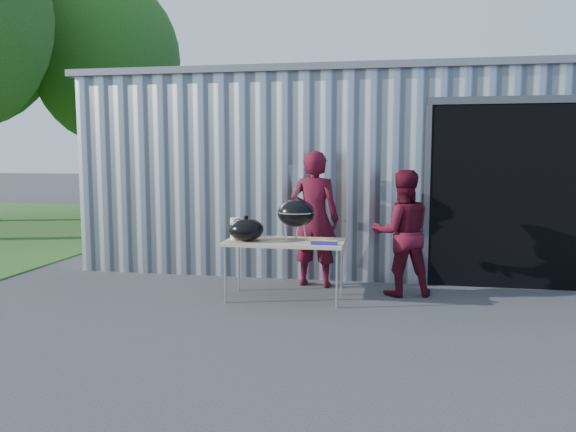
% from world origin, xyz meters
% --- Properties ---
extents(ground, '(80.00, 80.00, 0.00)m').
position_xyz_m(ground, '(0.00, 0.00, 0.00)').
color(ground, '#38383A').
extents(building, '(8.20, 6.20, 3.10)m').
position_xyz_m(building, '(0.92, 4.59, 1.54)').
color(building, silver).
rests_on(building, ground).
extents(tree_far, '(4.15, 4.15, 6.87)m').
position_xyz_m(tree_far, '(-6.50, 9.00, 4.47)').
color(tree_far, '#442D19').
rests_on(tree_far, ground).
extents(folding_table, '(1.50, 0.75, 0.75)m').
position_xyz_m(folding_table, '(0.26, 0.57, 0.71)').
color(folding_table, tan).
rests_on(folding_table, ground).
extents(kettle_grill, '(0.48, 0.48, 0.95)m').
position_xyz_m(kettle_grill, '(0.40, 0.63, 1.16)').
color(kettle_grill, black).
rests_on(kettle_grill, folding_table).
extents(grill_lid, '(0.44, 0.44, 0.32)m').
position_xyz_m(grill_lid, '(-0.21, 0.47, 0.89)').
color(grill_lid, black).
rests_on(grill_lid, folding_table).
extents(paper_towels, '(0.12, 0.12, 0.28)m').
position_xyz_m(paper_towels, '(-0.37, 0.52, 0.89)').
color(paper_towels, white).
rests_on(paper_towels, folding_table).
extents(white_tub, '(0.20, 0.15, 0.10)m').
position_xyz_m(white_tub, '(-0.29, 0.81, 0.80)').
color(white_tub, white).
rests_on(white_tub, folding_table).
extents(foil_box, '(0.32, 0.06, 0.06)m').
position_xyz_m(foil_box, '(0.79, 0.32, 0.78)').
color(foil_box, '#211CB8').
rests_on(foil_box, folding_table).
extents(person_cook, '(0.73, 0.53, 1.88)m').
position_xyz_m(person_cook, '(0.54, 1.35, 0.94)').
color(person_cook, '#4E0C1B').
rests_on(person_cook, ground).
extents(person_bystander, '(0.91, 0.78, 1.63)m').
position_xyz_m(person_bystander, '(1.72, 1.05, 0.82)').
color(person_bystander, '#4E0C1B').
rests_on(person_bystander, ground).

